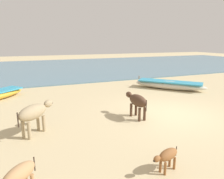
# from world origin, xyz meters

# --- Properties ---
(ground) EXTENTS (80.00, 80.00, 0.00)m
(ground) POSITION_xyz_m (0.00, 0.00, 0.00)
(ground) COLOR #CCB789
(sea_water) EXTENTS (60.00, 20.00, 0.08)m
(sea_water) POSITION_xyz_m (0.00, 17.65, 0.04)
(sea_water) COLOR slate
(sea_water) RESTS_ON ground
(fishing_boat_3) EXTENTS (3.78, 4.01, 0.71)m
(fishing_boat_3) POSITION_xyz_m (2.92, 3.91, 0.28)
(fishing_boat_3) COLOR beige
(fishing_boat_3) RESTS_ON ground
(cow_adult_dark) EXTENTS (0.49, 1.49, 0.96)m
(cow_adult_dark) POSITION_xyz_m (-1.51, 0.19, 0.69)
(cow_adult_dark) COLOR #4C3323
(cow_adult_dark) RESTS_ON ground
(calf_near_tan) EXTENTS (0.88, 0.90, 0.70)m
(calf_near_tan) POSITION_xyz_m (-5.76, -2.81, 0.50)
(calf_near_tan) COLOR tan
(calf_near_tan) RESTS_ON ground
(calf_far_brown) EXTENTS (0.84, 0.41, 0.55)m
(calf_far_brown) POSITION_xyz_m (-2.57, -3.16, 0.40)
(calf_far_brown) COLOR brown
(calf_far_brown) RESTS_ON ground
(cow_second_adult_dun) EXTENTS (1.31, 1.28, 1.02)m
(cow_second_adult_dun) POSITION_xyz_m (-5.34, 0.17, 0.73)
(cow_second_adult_dun) COLOR tan
(cow_second_adult_dun) RESTS_ON ground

